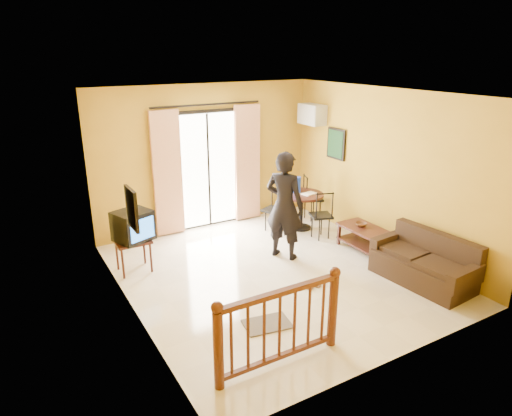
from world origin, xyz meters
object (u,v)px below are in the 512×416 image
television (133,226)px  coffee_table (364,235)px  dining_table (301,201)px  standing_person (284,206)px  sofa (425,264)px

television → coffee_table: television is taller
dining_table → television: bearing=-177.0°
dining_table → standing_person: size_ratio=0.47×
television → coffee_table: (3.72, -1.25, -0.49)m
coffee_table → standing_person: standing_person is taller
coffee_table → standing_person: bearing=159.8°
dining_table → coffee_table: 1.50m
television → sofa: television is taller
sofa → standing_person: 2.38m
sofa → standing_person: (-1.37, 1.84, 0.64)m
coffee_table → standing_person: size_ratio=0.52×
television → coffee_table: size_ratio=0.69×
television → standing_person: 2.47m
coffee_table → television: bearing=161.4°
coffee_table → standing_person: (-1.37, 0.50, 0.64)m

